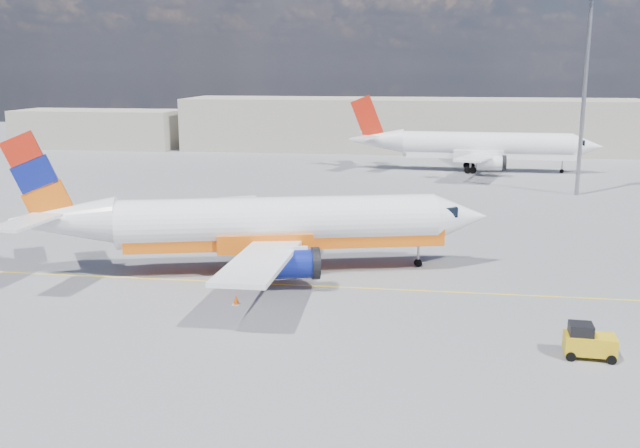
# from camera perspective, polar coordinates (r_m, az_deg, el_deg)

# --- Properties ---
(ground) EXTENTS (240.00, 240.00, 0.00)m
(ground) POSITION_cam_1_polar(r_m,az_deg,el_deg) (40.25, -2.87, -6.17)
(ground) COLOR slate
(ground) RESTS_ON ground
(taxi_line) EXTENTS (70.00, 0.15, 0.01)m
(taxi_line) POSITION_cam_1_polar(r_m,az_deg,el_deg) (43.04, -2.09, -4.91)
(taxi_line) COLOR yellow
(taxi_line) RESTS_ON ground
(terminal_main) EXTENTS (70.00, 14.00, 8.00)m
(terminal_main) POSITION_cam_1_polar(r_m,az_deg,el_deg) (112.75, 7.17, 7.89)
(terminal_main) COLOR #A9A191
(terminal_main) RESTS_ON ground
(terminal_annex) EXTENTS (26.00, 10.00, 6.00)m
(terminal_annex) POSITION_cam_1_polar(r_m,az_deg,el_deg) (121.75, -17.32, 7.29)
(terminal_annex) COLOR #A9A191
(terminal_annex) RESTS_ON ground
(main_jet) EXTENTS (30.56, 23.34, 9.23)m
(main_jet) POSITION_cam_1_polar(r_m,az_deg,el_deg) (45.23, -4.53, -0.05)
(main_jet) COLOR white
(main_jet) RESTS_ON ground
(second_jet) EXTENTS (30.99, 24.53, 9.40)m
(second_jet) POSITION_cam_1_polar(r_m,az_deg,el_deg) (91.42, 12.51, 6.09)
(second_jet) COLOR white
(second_jet) RESTS_ON ground
(gse_tug) EXTENTS (2.29, 1.49, 1.58)m
(gse_tug) POSITION_cam_1_polar(r_m,az_deg,el_deg) (34.68, 20.66, -8.81)
(gse_tug) COLOR black
(gse_tug) RESTS_ON ground
(traffic_cone) EXTENTS (0.40, 0.40, 0.56)m
(traffic_cone) POSITION_cam_1_polar(r_m,az_deg,el_deg) (39.81, -6.72, -6.04)
(traffic_cone) COLOR white
(traffic_cone) RESTS_ON ground
(floodlight_mast) EXTENTS (1.44, 1.44, 19.73)m
(floodlight_mast) POSITION_cam_1_polar(r_m,az_deg,el_deg) (76.51, 20.48, 10.95)
(floodlight_mast) COLOR gray
(floodlight_mast) RESTS_ON ground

